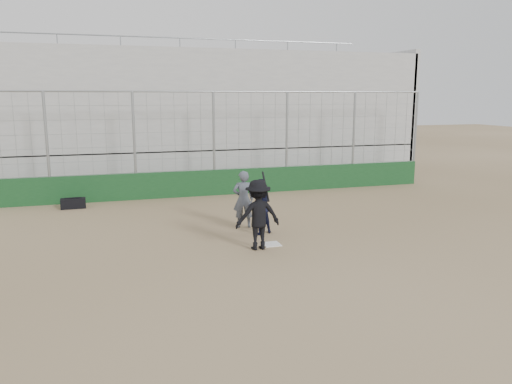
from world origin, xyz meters
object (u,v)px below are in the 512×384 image
object	(u,v)px
batter_at_plate	(258,215)
equipment_bag	(73,203)
catcher_crouched	(260,216)
umpire	(243,202)

from	to	relation	value
batter_at_plate	equipment_bag	size ratio (longest dim) A/B	2.31
equipment_bag	batter_at_plate	bearing A→B (deg)	-52.87
catcher_crouched	batter_at_plate	bearing A→B (deg)	-109.35
batter_at_plate	catcher_crouched	xyz separation A→B (m)	(0.46, 1.30, -0.36)
catcher_crouched	equipment_bag	xyz separation A→B (m)	(-5.22, 5.00, -0.36)
catcher_crouched	umpire	world-z (taller)	umpire
batter_at_plate	umpire	world-z (taller)	batter_at_plate
umpire	equipment_bag	bearing A→B (deg)	-28.47
catcher_crouched	equipment_bag	distance (m)	7.24
batter_at_plate	equipment_bag	bearing A→B (deg)	127.13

